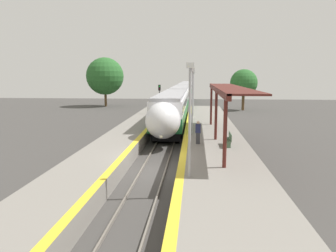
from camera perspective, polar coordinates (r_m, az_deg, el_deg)
name	(u,v)px	position (r m, az deg, el deg)	size (l,w,h in m)	color
ground_plane	(153,172)	(19.53, -2.63, -8.05)	(120.00, 120.00, 0.00)	#423F3D
rail_left	(141,171)	(19.61, -4.74, -7.77)	(0.08, 90.00, 0.15)	slate
rail_right	(165,171)	(19.43, -0.50, -7.90)	(0.08, 90.00, 0.15)	slate
train	(182,94)	(61.70, 2.50, 5.62)	(2.84, 77.39, 3.84)	black
platform_right	(219,166)	(19.29, 8.87, -6.85)	(4.59, 64.00, 0.99)	gray
platform_left	(100,163)	(20.05, -11.78, -6.34)	(3.26, 64.00, 0.99)	gray
platform_bench	(228,139)	(22.25, 10.47, -2.24)	(0.44, 1.63, 0.89)	#4C6B4C
person_waiting	(198,132)	(22.62, 5.25, -1.06)	(0.36, 0.22, 1.59)	#333338
railway_signal	(159,99)	(40.21, -1.49, 4.69)	(0.28, 0.28, 4.51)	#59595E
lamppost_near	(190,113)	(14.88, 3.81, 2.32)	(0.36, 0.20, 5.25)	#9E9EA3
lamppost_mid	(192,96)	(26.37, 4.24, 5.17)	(0.36, 0.20, 5.25)	#9E9EA3
lamppost_far	(193,90)	(37.89, 4.41, 6.28)	(0.36, 0.20, 5.25)	#9E9EA3
lamppost_farthest	(194,86)	(49.42, 4.50, 6.88)	(0.36, 0.20, 5.25)	#9E9EA3
station_canopy	(225,90)	(24.03, 9.84, 6.16)	(2.02, 17.83, 3.87)	#511E19
background_tree_left	(105,76)	(60.93, -10.92, 8.51)	(6.72, 6.72, 8.84)	brown
background_tree_right	(244,83)	(54.56, 13.05, 7.32)	(4.38, 4.38, 6.63)	brown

